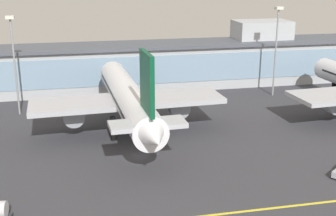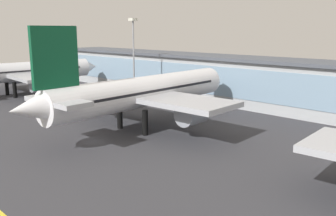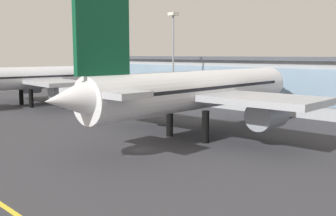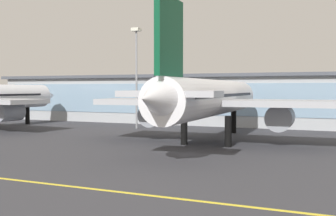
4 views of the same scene
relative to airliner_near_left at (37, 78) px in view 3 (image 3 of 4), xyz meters
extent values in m
plane|color=#38383D|center=(55.77, -12.41, -7.01)|extent=(204.84, 204.84, 0.00)
cube|color=#ADB2B7|center=(55.77, 35.07, -1.11)|extent=(146.31, 12.00, 11.82)
cube|color=#84A3BC|center=(55.77, 29.02, -0.51)|extent=(140.46, 0.20, 7.56)
cube|color=#4C515B|center=(55.77, 35.07, 5.20)|extent=(149.31, 14.00, 0.80)
cylinder|color=black|center=(-3.67, -2.87, -4.73)|extent=(1.10, 1.10, 4.58)
cylinder|color=black|center=(3.17, -3.41, -4.73)|extent=(1.10, 1.10, 4.58)
cylinder|color=black|center=(1.32, 16.67, -4.73)|extent=(1.10, 1.10, 4.58)
cylinder|color=silver|center=(0.02, 0.31, 0.14)|extent=(9.11, 43.51, 5.72)
cone|color=silver|center=(1.86, 23.55, 0.14)|extent=(5.82, 5.56, 5.43)
cube|color=#84A3BC|center=(1.59, 20.11, 1.14)|extent=(4.59, 4.33, 1.72)
cube|color=black|center=(0.02, 0.31, 0.56)|extent=(8.62, 36.62, 0.46)
cube|color=#B7BAC1|center=(0.02, 0.31, -0.58)|extent=(38.10, 13.29, 0.92)
cylinder|color=#999EA8|center=(-10.29, 2.68, -2.84)|extent=(4.43, 5.91, 4.00)
cylinder|color=#999EA8|center=(10.58, 1.03, -2.84)|extent=(4.43, 5.91, 4.00)
cylinder|color=black|center=(51.93, -3.21, -4.60)|extent=(1.10, 1.10, 4.83)
cylinder|color=black|center=(59.17, -2.89, -4.60)|extent=(1.10, 1.10, 4.83)
cylinder|color=black|center=(54.65, 17.34, -4.60)|extent=(1.10, 1.10, 4.83)
cylinder|color=white|center=(55.40, 0.50, 0.54)|extent=(7.99, 44.59, 6.04)
cone|color=white|center=(54.34, 24.47, 0.54)|extent=(5.97, 5.69, 5.74)
cone|color=white|center=(56.47, -23.78, 0.99)|extent=(5.42, 6.87, 5.14)
cube|color=#84A3BC|center=(54.50, 20.89, 1.60)|extent=(4.71, 4.43, 1.81)
cube|color=black|center=(55.40, 0.50, 0.99)|extent=(7.74, 37.50, 0.48)
cube|color=#B7BAC1|center=(55.40, 0.50, -0.22)|extent=(39.38, 12.36, 0.97)
cylinder|color=#999EA8|center=(44.43, 1.61, -2.60)|extent=(4.48, 5.95, 4.23)
cylinder|color=#999EA8|center=(66.22, 2.57, -2.60)|extent=(4.48, 5.95, 4.23)
cube|color=#0C4C2D|center=(56.26, -19.01, 8.39)|extent=(1.08, 8.01, 9.67)
cube|color=#B7BAC1|center=(56.26, -19.01, 1.45)|extent=(12.67, 5.43, 0.77)
cylinder|color=gray|center=(32.10, 17.68, 3.95)|extent=(0.44, 0.44, 21.92)
cube|color=silver|center=(32.10, 17.68, 15.26)|extent=(1.80, 1.80, 0.70)
camera|label=1|loc=(45.29, -86.72, 25.77)|focal=48.06mm
camera|label=2|loc=(109.06, -47.97, 12.66)|focal=39.20mm
camera|label=3|loc=(95.92, -47.07, 6.05)|focal=41.76mm
camera|label=4|loc=(76.85, -66.13, 2.13)|focal=44.92mm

